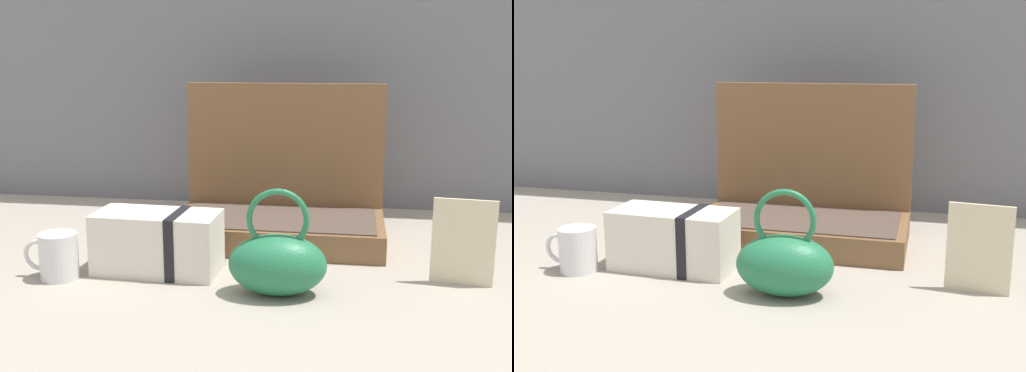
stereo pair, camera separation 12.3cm
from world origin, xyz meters
The scene contains 6 objects.
ground_plane centered at (0.00, 0.00, 0.00)m, with size 6.00×6.00×0.00m, color #9E9384.
open_suitcase centered at (0.04, 0.22, 0.08)m, with size 0.49×0.28×0.36m.
teal_pouch_handbag centered at (0.08, -0.13, 0.06)m, with size 0.19×0.12×0.20m.
cream_toiletry_bag centered at (-0.17, -0.05, 0.06)m, with size 0.25×0.13×0.13m.
coffee_mug centered at (-0.36, -0.12, 0.05)m, with size 0.11×0.08×0.09m.
info_card_left centered at (0.42, -0.03, 0.08)m, with size 0.12×0.01×0.17m, color beige.
Camera 2 is at (0.33, -1.18, 0.44)m, focal length 43.58 mm.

